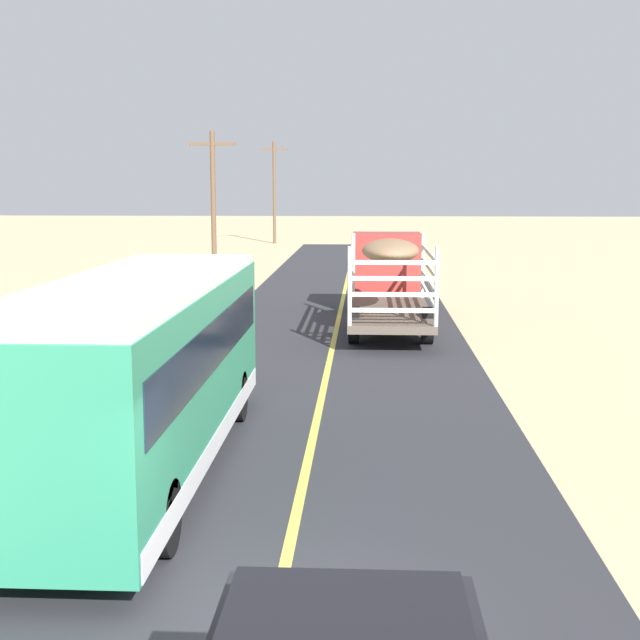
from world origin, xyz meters
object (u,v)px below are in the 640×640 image
(livestock_truck, at_px, (388,269))
(bus, at_px, (140,369))
(power_pole_mid, at_px, (213,202))
(power_pole_far, at_px, (274,189))

(livestock_truck, relative_size, bus, 0.97)
(bus, relative_size, power_pole_mid, 1.39)
(livestock_truck, bearing_deg, power_pole_far, 101.56)
(power_pole_mid, relative_size, power_pole_far, 0.90)
(power_pole_mid, bearing_deg, bus, -82.55)
(bus, bearing_deg, power_pole_far, 93.77)
(bus, distance_m, power_pole_far, 56.36)
(livestock_truck, height_order, bus, bus)
(power_pole_mid, bearing_deg, power_pole_far, 90.00)
(power_pole_far, bearing_deg, power_pole_mid, -90.00)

